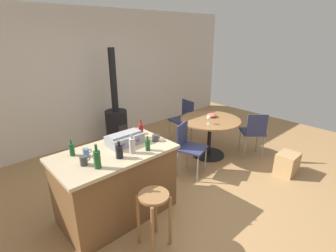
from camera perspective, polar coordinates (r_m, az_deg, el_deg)
The scene contains 23 objects.
ground_plane at distance 3.82m, azimuth 4.61°, elevation -15.53°, with size 8.80×8.80×0.00m, color #A37A4C.
back_wall at distance 5.50m, azimuth -17.51°, elevation 10.23°, with size 8.00×0.10×2.70m, color beige.
kitchen_island at distance 3.33m, azimuth -11.54°, elevation -12.52°, with size 1.43×0.82×0.90m.
wooden_stool at distance 2.84m, azimuth -3.17°, elevation -18.09°, with size 0.33×0.33×0.66m.
dining_table at distance 4.77m, azimuth 9.43°, elevation -0.38°, with size 1.10×1.10×0.73m.
folding_chair_near at distance 5.41m, azimuth 3.48°, elevation 1.96°, with size 0.44×0.44×0.88m.
folding_chair_far at distance 4.12m, azimuth 4.68°, elevation -4.29°, with size 0.51×0.51×0.88m.
folding_chair_left at distance 4.91m, azimuth 18.80°, elevation -1.06°, with size 0.57×0.57×0.88m.
wood_stove at distance 5.28m, azimuth -11.54°, elevation 0.86°, with size 0.44×0.45×1.97m.
toolbox at distance 3.27m, azimuth -9.75°, elevation -2.86°, with size 0.44×0.28×0.15m.
bottle_0 at distance 2.92m, azimuth -10.93°, elevation -5.69°, with size 0.08×0.08×0.20m.
bottle_1 at distance 3.06m, azimuth -4.59°, elevation -4.26°, with size 0.06×0.06×0.18m.
bottle_2 at distance 3.42m, azimuth -6.12°, elevation -1.00°, with size 0.06×0.06×0.26m.
bottle_3 at distance 3.00m, azimuth -8.10°, elevation -4.31°, with size 0.07×0.07×0.25m.
bottle_4 at distance 2.76m, azimuth -15.69°, elevation -7.17°, with size 0.07×0.07×0.27m.
bottle_5 at distance 3.12m, azimuth -20.87°, elevation -4.92°, with size 0.06×0.06×0.20m.
cup_0 at distance 3.32m, azimuth -2.82°, elevation -2.69°, with size 0.12×0.09×0.08m.
cup_1 at distance 3.07m, azimuth -17.95°, elevation -5.68°, with size 0.11×0.07×0.09m.
cup_2 at distance 2.88m, azimuth -18.45°, elevation -7.41°, with size 0.12×0.08×0.10m.
cup_3 at distance 3.57m, azimuth -6.59°, elevation -1.12°, with size 0.11×0.08×0.08m.
wine_glass at distance 4.44m, azimuth 9.15°, elevation 1.77°, with size 0.07×0.07×0.14m.
serving_bowl at distance 4.83m, azimuth 9.80°, elevation 2.41°, with size 0.18×0.18×0.07m, color #DB6651.
cardboard_box at distance 4.72m, azimuth 25.27°, elevation -7.63°, with size 0.37×0.30×0.35m, color tan.
Camera 1 is at (-2.30, -2.07, 2.25)m, focal length 27.03 mm.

